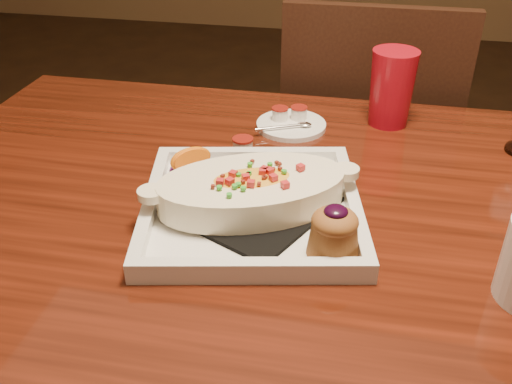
% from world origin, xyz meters
% --- Properties ---
extents(table, '(1.50, 0.90, 0.75)m').
position_xyz_m(table, '(0.00, 0.00, 0.65)').
color(table, '#601C0D').
rests_on(table, floor).
extents(chair_far, '(0.42, 0.42, 0.93)m').
position_xyz_m(chair_far, '(-0.00, 0.63, 0.51)').
color(chair_far, black).
rests_on(chair_far, floor).
extents(plate, '(0.37, 0.37, 0.08)m').
position_xyz_m(plate, '(-0.15, -0.02, 0.78)').
color(plate, white).
rests_on(plate, table).
extents(saucer, '(0.13, 0.13, 0.09)m').
position_xyz_m(saucer, '(-0.15, 0.29, 0.76)').
color(saucer, white).
rests_on(saucer, table).
extents(creamer_loose, '(0.04, 0.04, 0.03)m').
position_xyz_m(creamer_loose, '(-0.21, 0.17, 0.76)').
color(creamer_loose, white).
rests_on(creamer_loose, table).
extents(red_tumbler, '(0.09, 0.09, 0.14)m').
position_xyz_m(red_tumbler, '(0.03, 0.34, 0.82)').
color(red_tumbler, '#B60D1D').
rests_on(red_tumbler, table).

